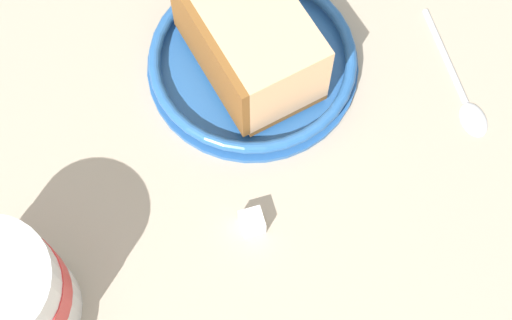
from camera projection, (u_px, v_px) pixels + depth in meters
ground_plane at (249, 170)px, 58.16cm from camera, size 132.34×132.34×3.54cm
small_plate at (253, 61)px, 58.86cm from camera, size 16.61×16.61×1.83cm
cake_slice at (249, 39)px, 55.74cm from camera, size 12.45×9.26×6.62cm
tea_mug at (3, 297)px, 48.02cm from camera, size 10.69×8.46×8.57cm
teaspoon at (465, 97)px, 58.24cm from camera, size 11.88×2.12×0.80cm
sugar_cube at (252, 222)px, 53.79cm from camera, size 1.69×1.69×1.64cm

